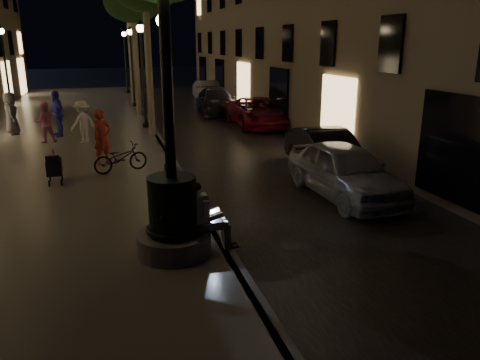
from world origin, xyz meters
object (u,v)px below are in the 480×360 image
object	(u,v)px
fountain_lamppost	(172,202)
pedestrian_red	(102,137)
car_rear	(216,101)
pedestrian_pink	(45,122)
lamp_curb_c	(131,56)
seated_man_laptop	(205,214)
pedestrian_white	(83,122)
stroller	(54,167)
pedestrian_dark	(11,114)
car_third	(258,112)
pedestrian_blue	(57,114)
lamp_curb_a	(164,71)
lamp_left_c	(4,57)
car_second	(327,151)
bicycle	(121,158)
tree_far	(128,3)
tree_third	(133,0)
car_fifth	(209,91)
car_front	(345,171)
lamp_curb_d	(125,53)
lamp_curb_b	(142,61)

from	to	relation	value
fountain_lamppost	pedestrian_red	size ratio (longest dim) A/B	2.88
fountain_lamppost	car_rear	world-z (taller)	fountain_lamppost
pedestrian_pink	lamp_curb_c	bearing A→B (deg)	-123.46
seated_man_laptop	pedestrian_white	bearing A→B (deg)	103.08
stroller	pedestrian_red	distance (m)	2.36
seated_man_laptop	stroller	xyz separation A→B (m)	(-3.19, 5.43, -0.23)
pedestrian_pink	seated_man_laptop	bearing A→B (deg)	97.35
pedestrian_white	pedestrian_dark	size ratio (longest dim) A/B	0.92
car_third	pedestrian_blue	bearing A→B (deg)	-171.98
car_rear	lamp_curb_a	bearing A→B (deg)	-105.82
seated_man_laptop	lamp_curb_a	xyz separation A→B (m)	(0.09, 6.00, 2.32)
pedestrian_dark	car_rear	bearing A→B (deg)	-72.17
seated_man_laptop	lamp_left_c	size ratio (longest dim) A/B	0.28
car_second	bicycle	xyz separation A→B (m)	(-6.41, 1.12, -0.05)
tree_far	bicycle	bearing A→B (deg)	-94.87
tree_third	car_rear	bearing A→B (deg)	9.81
lamp_curb_a	bicycle	bearing A→B (deg)	170.93
car_fifth	car_rear	bearing A→B (deg)	-101.46
car_fifth	pedestrian_pink	world-z (taller)	pedestrian_pink
car_third	pedestrian_white	world-z (taller)	pedestrian_white
stroller	pedestrian_red	world-z (taller)	pedestrian_red
car_front	pedestrian_pink	distance (m)	12.28
lamp_curb_d	stroller	distance (m)	24.92
fountain_lamppost	lamp_curb_b	xyz separation A→B (m)	(0.70, 14.00, 2.02)
lamp_curb_d	car_front	size ratio (longest dim) A/B	1.11
tree_third	pedestrian_white	distance (m)	8.95
pedestrian_white	car_third	bearing A→B (deg)	159.94
car_third	pedestrian_red	size ratio (longest dim) A/B	2.81
stroller	tree_far	bearing A→B (deg)	77.48
fountain_lamppost	car_front	world-z (taller)	fountain_lamppost
lamp_curb_b	car_fifth	xyz separation A→B (m)	(5.50, 11.30, -2.55)
tree_third	car_third	size ratio (longest dim) A/B	1.42
car_second	pedestrian_white	bearing A→B (deg)	143.86
pedestrian_blue	pedestrian_dark	size ratio (longest dim) A/B	1.07
lamp_curb_c	car_second	size ratio (longest dim) A/B	1.15
pedestrian_red	pedestrian_pink	size ratio (longest dim) A/B	1.11
tree_far	pedestrian_red	world-z (taller)	tree_far
pedestrian_blue	car_second	bearing A→B (deg)	23.31
pedestrian_red	pedestrian_pink	bearing A→B (deg)	78.95
fountain_lamppost	tree_far	xyz separation A→B (m)	(0.78, 24.00, 5.22)
lamp_curb_b	pedestrian_red	world-z (taller)	lamp_curb_b
pedestrian_pink	car_second	bearing A→B (deg)	132.61
bicycle	pedestrian_pink	bearing A→B (deg)	9.27
pedestrian_blue	lamp_left_c	bearing A→B (deg)	174.93
car_third	tree_far	bearing A→B (deg)	119.73
stroller	pedestrian_pink	xyz separation A→B (m)	(-0.85, 6.18, 0.32)
lamp_left_c	car_front	world-z (taller)	lamp_left_c
lamp_curb_a	pedestrian_dark	bearing A→B (deg)	126.15
lamp_curb_d	pedestrian_pink	bearing A→B (deg)	-102.64
car_front	car_rear	world-z (taller)	car_front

